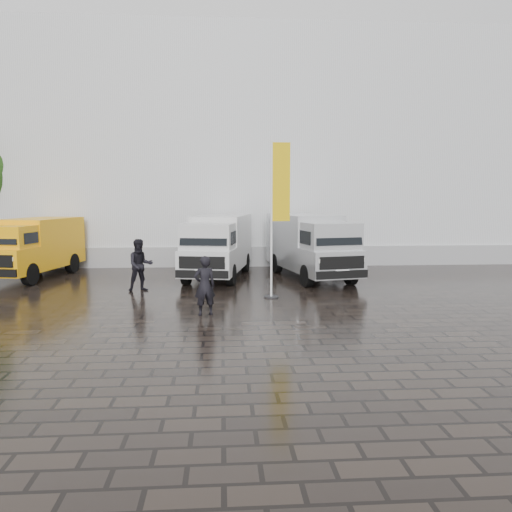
# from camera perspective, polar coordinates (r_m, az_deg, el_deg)

# --- Properties ---
(ground) EXTENTS (120.00, 120.00, 0.00)m
(ground) POSITION_cam_1_polar(r_m,az_deg,el_deg) (17.27, -0.71, -4.82)
(ground) COLOR black
(ground) RESTS_ON ground
(exhibition_hall) EXTENTS (44.00, 16.00, 12.00)m
(exhibition_hall) POSITION_cam_1_polar(r_m,az_deg,el_deg) (33.13, 1.23, 11.10)
(exhibition_hall) COLOR silver
(exhibition_hall) RESTS_ON ground
(hall_plinth) EXTENTS (44.00, 0.15, 1.00)m
(hall_plinth) POSITION_cam_1_polar(r_m,az_deg,el_deg) (25.20, 2.83, -0.04)
(hall_plinth) COLOR gray
(hall_plinth) RESTS_ON ground
(van_yellow) EXTENTS (3.12, 5.81, 2.54)m
(van_yellow) POSITION_cam_1_polar(r_m,az_deg,el_deg) (23.46, -24.23, 0.78)
(van_yellow) COLOR #FDAB0D
(van_yellow) RESTS_ON ground
(van_white) EXTENTS (3.19, 6.44, 2.67)m
(van_white) POSITION_cam_1_polar(r_m,az_deg,el_deg) (21.58, -4.32, 1.05)
(van_white) COLOR silver
(van_white) RESTS_ON ground
(van_silver) EXTENTS (3.28, 6.55, 2.71)m
(van_silver) POSITION_cam_1_polar(r_m,az_deg,el_deg) (21.46, 6.26, 1.06)
(van_silver) COLOR silver
(van_silver) RESTS_ON ground
(flagpole) EXTENTS (0.88, 0.50, 5.51)m
(flagpole) POSITION_cam_1_polar(r_m,az_deg,el_deg) (17.07, 2.41, 5.58)
(flagpole) COLOR black
(flagpole) RESTS_ON ground
(wheelie_bin) EXTENTS (0.73, 0.73, 1.03)m
(wheelie_bin) POSITION_cam_1_polar(r_m,az_deg,el_deg) (25.14, 9.49, -0.10)
(wheelie_bin) COLOR black
(wheelie_bin) RESTS_ON ground
(person_front) EXTENTS (0.73, 0.58, 1.76)m
(person_front) POSITION_cam_1_polar(r_m,az_deg,el_deg) (14.70, -5.89, -3.39)
(person_front) COLOR black
(person_front) RESTS_ON ground
(person_tent) EXTENTS (1.13, 1.00, 1.93)m
(person_tent) POSITION_cam_1_polar(r_m,az_deg,el_deg) (18.90, -13.09, -1.03)
(person_tent) COLOR black
(person_tent) RESTS_ON ground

